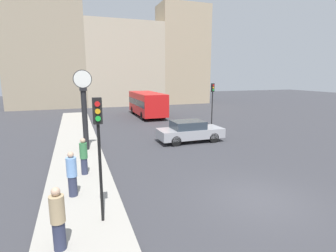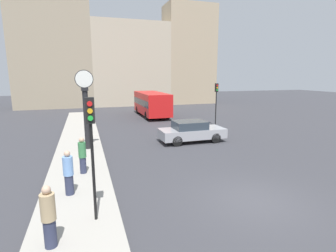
{
  "view_description": "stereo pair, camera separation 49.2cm",
  "coord_description": "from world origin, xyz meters",
  "px_view_note": "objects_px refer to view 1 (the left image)",
  "views": [
    {
      "loc": [
        -6.32,
        -7.47,
        4.62
      ],
      "look_at": [
        -1.46,
        6.09,
        1.81
      ],
      "focal_mm": 28.0,
      "sensor_mm": 36.0,
      "label": 1
    },
    {
      "loc": [
        -5.86,
        -7.63,
        4.62
      ],
      "look_at": [
        -1.46,
        6.09,
        1.81
      ],
      "focal_mm": 28.0,
      "sensor_mm": 36.0,
      "label": 2
    }
  ],
  "objects_px": {
    "bus_distant": "(147,103)",
    "traffic_light_far": "(212,96)",
    "pedestrian_tan_coat": "(58,219)",
    "sedan_car": "(190,131)",
    "pedestrian_blue_stripe": "(72,174)",
    "street_clock": "(84,110)",
    "pedestrian_green_hoodie": "(84,156)",
    "traffic_light_near": "(99,135)"
  },
  "relations": [
    {
      "from": "traffic_light_far",
      "to": "street_clock",
      "type": "height_order",
      "value": "street_clock"
    },
    {
      "from": "pedestrian_tan_coat",
      "to": "sedan_car",
      "type": "bearing_deg",
      "value": 50.21
    },
    {
      "from": "sedan_car",
      "to": "pedestrian_tan_coat",
      "type": "height_order",
      "value": "pedestrian_tan_coat"
    },
    {
      "from": "pedestrian_blue_stripe",
      "to": "traffic_light_near",
      "type": "bearing_deg",
      "value": -67.82
    },
    {
      "from": "bus_distant",
      "to": "traffic_light_far",
      "type": "bearing_deg",
      "value": -59.96
    },
    {
      "from": "pedestrian_green_hoodie",
      "to": "pedestrian_tan_coat",
      "type": "bearing_deg",
      "value": -98.91
    },
    {
      "from": "traffic_light_near",
      "to": "sedan_car",
      "type": "bearing_deg",
      "value": 51.57
    },
    {
      "from": "pedestrian_tan_coat",
      "to": "street_clock",
      "type": "bearing_deg",
      "value": 83.32
    },
    {
      "from": "street_clock",
      "to": "pedestrian_green_hoodie",
      "type": "height_order",
      "value": "street_clock"
    },
    {
      "from": "bus_distant",
      "to": "traffic_light_near",
      "type": "xyz_separation_m",
      "value": [
        -7.12,
        -20.84,
        1.36
      ]
    },
    {
      "from": "bus_distant",
      "to": "traffic_light_near",
      "type": "bearing_deg",
      "value": -108.87
    },
    {
      "from": "bus_distant",
      "to": "pedestrian_blue_stripe",
      "type": "height_order",
      "value": "bus_distant"
    },
    {
      "from": "pedestrian_blue_stripe",
      "to": "pedestrian_tan_coat",
      "type": "bearing_deg",
      "value": -96.03
    },
    {
      "from": "traffic_light_far",
      "to": "pedestrian_blue_stripe",
      "type": "distance_m",
      "value": 16.81
    },
    {
      "from": "sedan_car",
      "to": "pedestrian_tan_coat",
      "type": "xyz_separation_m",
      "value": [
        -8.09,
        -9.71,
        0.25
      ]
    },
    {
      "from": "pedestrian_green_hoodie",
      "to": "traffic_light_near",
      "type": "bearing_deg",
      "value": -85.13
    },
    {
      "from": "street_clock",
      "to": "pedestrian_tan_coat",
      "type": "xyz_separation_m",
      "value": [
        -1.12,
        -9.54,
        -1.55
      ]
    },
    {
      "from": "traffic_light_far",
      "to": "bus_distant",
      "type": "bearing_deg",
      "value": 120.04
    },
    {
      "from": "traffic_light_far",
      "to": "street_clock",
      "type": "relative_size",
      "value": 0.81
    },
    {
      "from": "sedan_car",
      "to": "street_clock",
      "type": "distance_m",
      "value": 7.2
    },
    {
      "from": "traffic_light_far",
      "to": "pedestrian_blue_stripe",
      "type": "bearing_deg",
      "value": -136.91
    },
    {
      "from": "pedestrian_green_hoodie",
      "to": "street_clock",
      "type": "bearing_deg",
      "value": 86.12
    },
    {
      "from": "street_clock",
      "to": "traffic_light_far",
      "type": "bearing_deg",
      "value": 23.7
    },
    {
      "from": "traffic_light_near",
      "to": "pedestrian_blue_stripe",
      "type": "height_order",
      "value": "traffic_light_near"
    },
    {
      "from": "pedestrian_tan_coat",
      "to": "pedestrian_green_hoodie",
      "type": "relative_size",
      "value": 1.01
    },
    {
      "from": "sedan_car",
      "to": "bus_distant",
      "type": "distance_m",
      "value": 12.18
    },
    {
      "from": "bus_distant",
      "to": "pedestrian_green_hoodie",
      "type": "xyz_separation_m",
      "value": [
        -7.48,
        -16.56,
        -0.53
      ]
    },
    {
      "from": "traffic_light_near",
      "to": "pedestrian_blue_stripe",
      "type": "distance_m",
      "value": 2.96
    },
    {
      "from": "sedan_car",
      "to": "pedestrian_tan_coat",
      "type": "relative_size",
      "value": 2.66
    },
    {
      "from": "bus_distant",
      "to": "traffic_light_far",
      "type": "relative_size",
      "value": 1.97
    },
    {
      "from": "bus_distant",
      "to": "traffic_light_far",
      "type": "xyz_separation_m",
      "value": [
        4.22,
        -7.3,
        1.24
      ]
    },
    {
      "from": "sedan_car",
      "to": "bus_distant",
      "type": "height_order",
      "value": "bus_distant"
    },
    {
      "from": "sedan_car",
      "to": "traffic_light_near",
      "type": "height_order",
      "value": "traffic_light_near"
    },
    {
      "from": "pedestrian_tan_coat",
      "to": "pedestrian_blue_stripe",
      "type": "height_order",
      "value": "pedestrian_blue_stripe"
    },
    {
      "from": "pedestrian_blue_stripe",
      "to": "pedestrian_green_hoodie",
      "type": "height_order",
      "value": "pedestrian_blue_stripe"
    },
    {
      "from": "bus_distant",
      "to": "pedestrian_blue_stripe",
      "type": "relative_size",
      "value": 4.44
    },
    {
      "from": "bus_distant",
      "to": "pedestrian_tan_coat",
      "type": "relative_size",
      "value": 4.45
    },
    {
      "from": "pedestrian_tan_coat",
      "to": "traffic_light_near",
      "type": "bearing_deg",
      "value": 40.56
    },
    {
      "from": "pedestrian_tan_coat",
      "to": "pedestrian_blue_stripe",
      "type": "distance_m",
      "value": 3.16
    },
    {
      "from": "traffic_light_far",
      "to": "pedestrian_green_hoodie",
      "type": "bearing_deg",
      "value": -141.66
    },
    {
      "from": "traffic_light_near",
      "to": "pedestrian_tan_coat",
      "type": "xyz_separation_m",
      "value": [
        -1.19,
        -1.02,
        -1.89
      ]
    },
    {
      "from": "traffic_light_far",
      "to": "sedan_car",
      "type": "bearing_deg",
      "value": -132.57
    }
  ]
}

